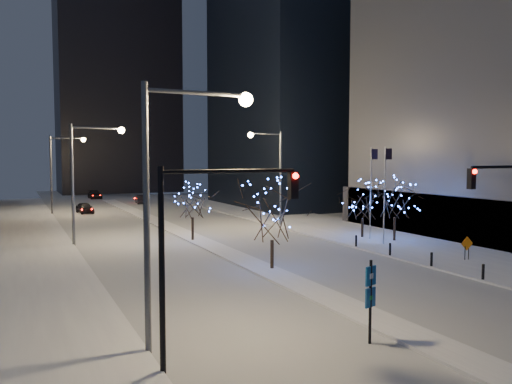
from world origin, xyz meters
TOP-DOWN VIEW (x-y plane):
  - ground at (0.00, 0.00)m, footprint 160.00×160.00m
  - road at (0.00, 35.00)m, footprint 20.00×130.00m
  - median at (0.00, 30.00)m, footprint 2.00×80.00m
  - east_sidewalk at (15.00, 20.00)m, footprint 10.00×90.00m
  - west_sidewalk at (-14.00, 20.00)m, footprint 8.00×90.00m
  - horizon_block at (6.00, 92.00)m, footprint 24.00×14.00m
  - street_lamp_w_near at (-8.94, 2.00)m, footprint 4.40×0.56m
  - street_lamp_w_mid at (-8.94, 27.00)m, footprint 4.40×0.56m
  - street_lamp_w_far at (-8.94, 52.00)m, footprint 4.40×0.56m
  - street_lamp_east at (10.08, 30.00)m, footprint 3.90×0.56m
  - traffic_signal_west at (-8.44, -0.00)m, footprint 5.26×0.43m
  - flagpoles at (13.37, 17.25)m, footprint 1.35×2.60m
  - bollards at (10.20, 10.00)m, footprint 0.16×12.16m
  - car_near at (-6.07, 51.69)m, footprint 2.14×4.30m
  - car_mid at (3.67, 62.16)m, footprint 1.86×4.29m
  - car_far at (-1.50, 74.95)m, footprint 2.04×4.84m
  - holiday_tree_median_near at (0.50, 12.05)m, footprint 5.08×5.08m
  - holiday_tree_median_far at (-0.50, 24.86)m, footprint 4.31×4.31m
  - holiday_tree_plaza_near at (15.00, 16.96)m, footprint 4.14×4.14m
  - holiday_tree_plaza_far at (13.67, 19.65)m, footprint 4.43×4.43m
  - wayfinding_sign at (-2.00, -0.85)m, footprint 0.59×0.23m
  - construction_sign at (13.94, 8.43)m, footprint 0.99×0.16m

SIDE VIEW (x-z plane):
  - ground at x=0.00m, z-range 0.00..0.00m
  - road at x=0.00m, z-range 0.00..0.02m
  - median at x=0.00m, z-range 0.00..0.15m
  - east_sidewalk at x=15.00m, z-range 0.00..0.15m
  - west_sidewalk at x=-14.00m, z-range 0.00..0.15m
  - bollards at x=10.20m, z-range 0.15..1.05m
  - car_mid at x=3.67m, z-range 0.00..1.37m
  - car_far at x=-1.50m, z-range 0.00..1.39m
  - car_near at x=-6.07m, z-range 0.00..1.41m
  - construction_sign at x=13.94m, z-range 0.32..1.95m
  - wayfinding_sign at x=-2.00m, z-range 0.38..3.70m
  - holiday_tree_plaza_far at x=13.67m, z-range 0.82..5.83m
  - holiday_tree_median_far at x=-0.50m, z-range 0.98..5.89m
  - holiday_tree_plaza_near at x=15.00m, z-range 0.99..6.35m
  - holiday_tree_median_near at x=0.50m, z-range 0.88..6.58m
  - traffic_signal_west at x=-8.44m, z-range 1.26..8.26m
  - flagpoles at x=13.37m, z-range 0.80..8.80m
  - street_lamp_east at x=10.08m, z-range 1.45..11.45m
  - street_lamp_w_near at x=-8.94m, z-range 1.50..11.50m
  - street_lamp_w_mid at x=-8.94m, z-range 1.50..11.50m
  - street_lamp_w_far at x=-8.94m, z-range 1.50..11.50m
  - horizon_block at x=6.00m, z-range 0.00..42.00m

